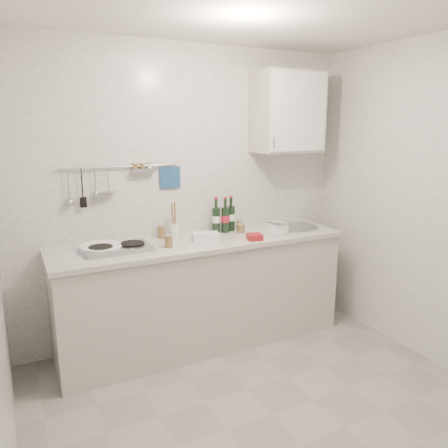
% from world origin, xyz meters
% --- Properties ---
extents(floor, '(3.00, 3.00, 0.00)m').
position_xyz_m(floor, '(0.00, 0.00, 0.00)').
color(floor, gray).
rests_on(floor, ground).
extents(back_wall, '(3.00, 0.02, 2.50)m').
position_xyz_m(back_wall, '(0.00, 1.40, 1.25)').
color(back_wall, silver).
rests_on(back_wall, floor).
extents(wall_right, '(0.02, 2.80, 2.50)m').
position_xyz_m(wall_right, '(1.50, 0.00, 1.25)').
color(wall_right, silver).
rests_on(wall_right, floor).
extents(counter, '(2.44, 0.64, 0.96)m').
position_xyz_m(counter, '(0.01, 1.10, 0.43)').
color(counter, '#B3AFA5').
rests_on(counter, floor).
extents(wall_rail, '(0.98, 0.09, 0.34)m').
position_xyz_m(wall_rail, '(-0.60, 1.37, 1.43)').
color(wall_rail, '#93969B').
rests_on(wall_rail, back_wall).
extents(wall_cabinet, '(0.60, 0.38, 0.70)m').
position_xyz_m(wall_cabinet, '(0.90, 1.22, 1.95)').
color(wall_cabinet, '#B3AFA5').
rests_on(wall_cabinet, back_wall).
extents(plate_stack_hob, '(0.34, 0.33, 0.04)m').
position_xyz_m(plate_stack_hob, '(-0.81, 1.15, 0.94)').
color(plate_stack_hob, '#5380BD').
rests_on(plate_stack_hob, counter).
extents(plate_stack_sink, '(0.23, 0.22, 0.09)m').
position_xyz_m(plate_stack_sink, '(0.67, 1.00, 0.96)').
color(plate_stack_sink, white).
rests_on(plate_stack_sink, counter).
extents(wine_bottles, '(0.22, 0.11, 0.31)m').
position_xyz_m(wine_bottles, '(0.28, 1.25, 1.07)').
color(wine_bottles, black).
rests_on(wine_bottles, counter).
extents(butter_dish, '(0.23, 0.15, 0.06)m').
position_xyz_m(butter_dish, '(0.01, 1.06, 0.95)').
color(butter_dish, white).
rests_on(butter_dish, counter).
extents(strawberry_punnet, '(0.14, 0.14, 0.05)m').
position_xyz_m(strawberry_punnet, '(0.38, 0.89, 0.94)').
color(strawberry_punnet, '#A61227').
rests_on(strawberry_punnet, counter).
extents(utensil_crock, '(0.07, 0.07, 0.30)m').
position_xyz_m(utensil_crock, '(-0.17, 1.29, 0.99)').
color(utensil_crock, white).
rests_on(utensil_crock, counter).
extents(jar_a, '(0.07, 0.07, 0.11)m').
position_xyz_m(jar_a, '(-0.28, 1.30, 0.97)').
color(jar_a, brown).
rests_on(jar_a, counter).
extents(jar_b, '(0.06, 0.06, 0.08)m').
position_xyz_m(jar_b, '(0.45, 1.28, 0.96)').
color(jar_b, brown).
rests_on(jar_b, counter).
extents(jar_c, '(0.07, 0.07, 0.08)m').
position_xyz_m(jar_c, '(0.41, 1.17, 0.96)').
color(jar_c, brown).
rests_on(jar_c, counter).
extents(jar_d, '(0.07, 0.07, 0.10)m').
position_xyz_m(jar_d, '(-0.33, 1.00, 0.97)').
color(jar_d, brown).
rests_on(jar_d, counter).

